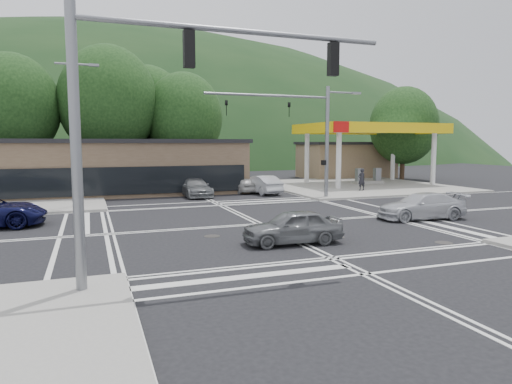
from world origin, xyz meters
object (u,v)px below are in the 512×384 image
object	(u,v)px
car_queue_b	(241,184)
pedestrian	(362,179)
car_grey_center	(292,227)
car_northbound	(195,187)
car_silver_east	(421,206)
car_queue_a	(261,185)

from	to	relation	value
car_queue_b	pedestrian	bearing A→B (deg)	154.91
car_grey_center	car_northbound	distance (m)	17.12
car_grey_center	car_queue_b	distance (m)	18.92
car_silver_east	car_northbound	size ratio (longest dim) A/B	1.00
car_grey_center	pedestrian	xyz separation A→B (m)	(13.24, 15.36, 0.35)
car_silver_east	car_queue_b	world-z (taller)	car_silver_east
car_grey_center	car_queue_b	size ratio (longest dim) A/B	1.03
car_grey_center	pedestrian	bearing A→B (deg)	142.78
car_grey_center	car_silver_east	size ratio (longest dim) A/B	0.85
car_queue_a	car_silver_east	bearing A→B (deg)	96.41
car_silver_east	car_queue_b	bearing A→B (deg)	-155.72
car_silver_east	car_northbound	bearing A→B (deg)	-140.61
car_grey_center	pedestrian	distance (m)	20.29
car_silver_east	car_queue_b	xyz separation A→B (m)	(-4.92, 15.46, -0.02)
car_queue_b	pedestrian	size ratio (longest dim) A/B	2.22
car_queue_a	pedestrian	xyz separation A→B (m)	(8.05, -1.80, 0.31)
car_grey_center	car_silver_east	distance (m)	9.39
car_queue_b	pedestrian	distance (m)	9.80
car_silver_east	pedestrian	xyz separation A→B (m)	(4.36, 12.33, 0.35)
car_queue_b	car_northbound	world-z (taller)	car_northbound
car_northbound	pedestrian	distance (m)	13.54
car_northbound	pedestrian	xyz separation A→B (m)	(13.43, -1.76, 0.35)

